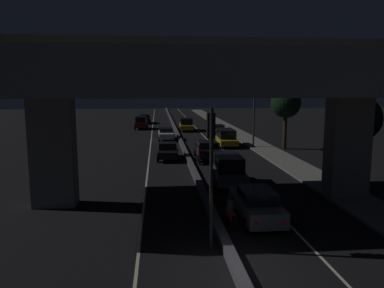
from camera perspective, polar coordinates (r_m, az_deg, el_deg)
ground_plane at (r=13.29m, az=6.86°, el=-19.19°), size 200.00×200.00×0.00m
lane_line_left_inner at (r=46.89m, az=-6.21°, el=0.98°), size 0.12×126.00×0.00m
lane_line_right_inner at (r=47.26m, az=1.94°, el=1.09°), size 0.12×126.00×0.00m
median_divider at (r=46.93m, az=-2.12°, el=1.25°), size 0.39×126.00×0.35m
sidewalk_right at (r=41.36m, az=9.79°, el=-0.02°), size 2.69×126.00×0.13m
elevated_overpass at (r=19.93m, az=2.14°, el=9.66°), size 20.96×9.52×8.77m
traffic_light_left_of_median at (r=13.94m, az=2.92°, el=-1.62°), size 0.30×0.49×5.46m
street_lamp at (r=38.78m, az=9.14°, el=6.74°), size 1.93×0.32×8.57m
car_grey_lead at (r=18.06m, az=9.72°, el=-8.94°), size 1.85×4.65×1.51m
car_grey_second at (r=24.12m, az=5.53°, el=-3.85°), size 2.12×4.23×1.90m
car_black_third at (r=32.58m, az=2.33°, el=-0.87°), size 2.04×4.38×1.58m
car_taxi_yellow_fourth at (r=39.96m, az=5.20°, el=1.05°), size 2.06×4.69×1.79m
car_taxi_yellow_fifth at (r=48.10m, az=3.79°, el=2.12°), size 2.17×4.79×1.49m
car_taxi_yellow_sixth at (r=53.95m, az=-0.88°, el=3.06°), size 2.14×4.75×1.80m
car_black_lead_oncoming at (r=32.58m, az=-3.71°, el=-1.04°), size 1.95×4.13×1.45m
car_white_second_oncoming at (r=44.71m, az=-3.99°, el=1.59°), size 1.95×4.37×1.41m
car_dark_red_third_oncoming at (r=56.69m, az=-7.75°, el=3.28°), size 1.95×4.02×1.90m
car_black_fourth_oncoming at (r=65.71m, az=-7.20°, el=3.83°), size 1.99×4.68×1.52m
motorcycle_red_filtering_near at (r=17.21m, az=5.87°, el=-10.30°), size 0.34×1.90×1.46m
motorcycle_blue_filtering_mid at (r=22.79m, az=3.17°, el=-5.61°), size 0.32×1.81×1.37m
motorcycle_black_filtering_far at (r=30.78m, az=1.09°, el=-1.77°), size 0.34×2.02×1.52m
pedestrian_on_sidewalk at (r=23.45m, az=23.61°, el=-4.97°), size 0.34×0.34×1.68m
roadside_tree_kerbside_near at (r=26.15m, az=24.06°, el=3.45°), size 2.86×2.86×5.63m
roadside_tree_kerbside_mid at (r=38.60m, az=14.12°, el=6.01°), size 2.99×2.99×6.15m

